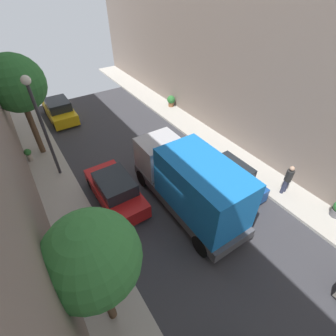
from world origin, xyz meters
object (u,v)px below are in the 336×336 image
street_tree_0 (16,84)px  street_tree_2 (92,259)px  lamp_post (39,115)px  parked_car_left_2 (115,190)px  potted_plant_3 (28,154)px  parked_car_left_3 (59,110)px  potted_plant_5 (10,101)px  delivery_truck (190,183)px  parked_car_right_2 (227,177)px  pedestrian (288,179)px  potted_plant_4 (171,100)px

street_tree_0 → street_tree_2: street_tree_0 is taller
street_tree_0 → lamp_post: (0.35, -2.75, -0.72)m
street_tree_2 → parked_car_left_2: bearing=64.2°
potted_plant_3 → street_tree_0: bearing=33.6°
parked_car_left_3 → potted_plant_3: parked_car_left_3 is taller
street_tree_0 → parked_car_left_2: bearing=-70.7°
parked_car_left_2 → potted_plant_5: 15.04m
potted_plant_3 → parked_car_left_2: bearing=-62.3°
parked_car_left_3 → lamp_post: (-1.90, -6.79, 3.11)m
street_tree_0 → delivery_truck: bearing=-61.0°
parked_car_left_3 → street_tree_0: 6.00m
delivery_truck → lamp_post: bearing=126.7°
parked_car_left_3 → potted_plant_5: (-2.97, 4.28, -0.14)m
street_tree_0 → potted_plant_3: (-0.83, -0.55, -3.95)m
parked_car_left_2 → street_tree_2: bearing=-115.8°
parked_car_right_2 → parked_car_left_2: bearing=156.5°
street_tree_0 → lamp_post: bearing=-82.7°
parked_car_left_3 → parked_car_left_2: bearing=-90.0°
street_tree_2 → potted_plant_5: street_tree_2 is taller
pedestrian → potted_plant_3: bearing=135.9°
parked_car_left_3 → potted_plant_4: bearing=-21.2°
parked_car_left_2 → potted_plant_5: size_ratio=5.05×
street_tree_2 → potted_plant_4: street_tree_2 is taller
potted_plant_3 → parked_car_left_3: bearing=56.1°
delivery_truck → pedestrian: delivery_truck is taller
parked_car_left_3 → potted_plant_5: bearing=124.7°
parked_car_left_2 → potted_plant_3: size_ratio=5.19×
parked_car_right_2 → potted_plant_3: size_ratio=5.19×
potted_plant_5 → lamp_post: 11.59m
potted_plant_4 → lamp_post: (-10.18, -3.57, 3.16)m
parked_car_left_2 → potted_plant_4: bearing=41.1°
parked_car_left_2 → parked_car_left_3: size_ratio=1.00×
street_tree_0 → parked_car_left_3: bearing=60.9°
parked_car_right_2 → street_tree_0: size_ratio=0.70×
parked_car_right_2 → pedestrian: pedestrian is taller
parked_car_left_2 → potted_plant_4: 11.00m
delivery_truck → potted_plant_4: size_ratio=7.10×
parked_car_left_2 → parked_car_right_2: (5.40, -2.35, 0.00)m
parked_car_left_3 → street_tree_0: (-2.25, -4.04, 3.83)m
potted_plant_5 → lamp_post: lamp_post is taller
street_tree_0 → street_tree_2: size_ratio=1.20×
parked_car_left_2 → street_tree_2: 6.34m
potted_plant_3 → lamp_post: (1.18, -2.20, 3.23)m
pedestrian → lamp_post: 12.74m
potted_plant_3 → potted_plant_4: potted_plant_4 is taller
parked_car_left_2 → lamp_post: (-1.90, 3.66, 3.11)m
delivery_truck → potted_plant_4: (5.58, 9.74, -1.12)m
potted_plant_4 → potted_plant_5: 13.52m
parked_car_right_2 → potted_plant_5: (-8.37, 17.09, -0.14)m
parked_car_left_2 → street_tree_0: size_ratio=0.70×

